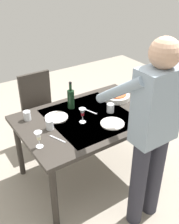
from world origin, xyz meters
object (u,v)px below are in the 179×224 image
object	(u,v)px
wine_bottle	(71,99)
wine_glass_right	(38,137)
dining_table	(89,123)
water_cup_near_left	(27,116)
dinner_plate_far	(112,124)
water_cup_far_right	(136,111)
chair_near	(40,105)
water_cup_far_left	(110,108)
person_server	(152,129)
dinner_plate_near	(56,117)
water_cup_near_right	(50,125)
serving_bowl_pasta	(116,96)
wine_glass_left	(82,113)

from	to	relation	value
wine_bottle	wine_glass_right	bearing A→B (deg)	37.43
dining_table	water_cup_near_left	distance (m)	0.62
water_cup_near_left	dinner_plate_far	size ratio (longest dim) A/B	0.40
water_cup_near_left	water_cup_far_right	xyz separation A→B (m)	(-0.94, 0.53, -0.00)
dining_table	dinner_plate_far	size ratio (longest dim) A/B	6.14
water_cup_far_right	chair_near	bearing A→B (deg)	-62.52
chair_near	water_cup_far_left	world-z (taller)	chair_near
person_server	dinner_plate_near	world-z (taller)	person_server
wine_glass_right	water_cup_near_right	size ratio (longest dim) A/B	1.61
chair_near	serving_bowl_pasta	world-z (taller)	chair_near
water_cup_near_left	dinner_plate_near	world-z (taller)	water_cup_near_left
dining_table	serving_bowl_pasta	xyz separation A→B (m)	(-0.46, -0.15, 0.11)
wine_glass_right	dinner_plate_near	size ratio (longest dim) A/B	0.66
chair_near	wine_glass_left	xyz separation A→B (m)	(-0.05, 0.91, 0.32)
wine_glass_left	water_cup_near_right	xyz separation A→B (m)	(0.31, -0.07, -0.06)
dining_table	wine_glass_left	distance (m)	0.22
wine_bottle	water_cup_far_right	distance (m)	0.68
water_cup_near_right	water_cup_far_right	bearing A→B (deg)	162.62
dinner_plate_near	wine_bottle	bearing A→B (deg)	-157.63
wine_glass_right	water_cup_near_left	distance (m)	0.48
person_server	water_cup_far_left	distance (m)	0.73
chair_near	dinner_plate_far	xyz separation A→B (m)	(-0.27, 1.10, 0.22)
chair_near	serving_bowl_pasta	distance (m)	0.98
person_server	water_cup_far_left	bearing A→B (deg)	-101.01
chair_near	person_server	xyz separation A→B (m)	(-0.26, 1.60, 0.43)
dining_table	wine_glass_left	bearing A→B (deg)	25.18
person_server	wine_glass_left	world-z (taller)	person_server
dining_table	water_cup_near_right	bearing A→B (deg)	-2.25
person_server	water_cup_far_right	distance (m)	0.61
person_server	wine_glass_right	xyz separation A→B (m)	(0.72, -0.56, -0.12)
water_cup_far_left	dinner_plate_near	distance (m)	0.56
dining_table	chair_near	size ratio (longest dim) A/B	1.55
person_server	water_cup_far_right	bearing A→B (deg)	-122.20
person_server	water_cup_far_right	size ratio (longest dim) A/B	19.49
water_cup_near_left	water_cup_far_right	distance (m)	1.08
dinner_plate_far	person_server	bearing A→B (deg)	88.74
wine_bottle	water_cup_near_left	size ratio (longest dim) A/B	3.21
wine_glass_right	serving_bowl_pasta	xyz separation A→B (m)	(-1.09, -0.32, -0.07)
water_cup_near_right	dinner_plate_far	xyz separation A→B (m)	(-0.53, 0.26, -0.04)
dinner_plate_far	water_cup_far_left	bearing A→B (deg)	-122.43
water_cup_far_right	dinner_plate_near	world-z (taller)	water_cup_far_right
chair_near	water_cup_far_left	distance (m)	1.02
chair_near	wine_glass_right	size ratio (longest dim) A/B	6.03
serving_bowl_pasta	dinner_plate_far	distance (m)	0.53
water_cup_near_left	water_cup_near_right	bearing A→B (deg)	111.98
wine_glass_right	dinner_plate_far	size ratio (longest dim) A/B	0.66
wine_glass_right	dinner_plate_near	distance (m)	0.49
water_cup_near_right	water_cup_far_right	size ratio (longest dim) A/B	1.08
dining_table	dinner_plate_far	distance (m)	0.27
water_cup_near_right	serving_bowl_pasta	xyz separation A→B (m)	(-0.89, -0.13, -0.01)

